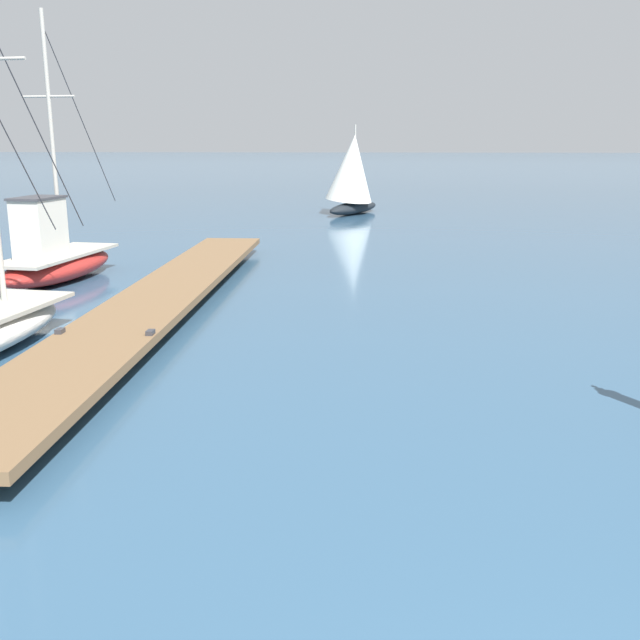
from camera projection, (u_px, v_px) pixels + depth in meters
name	position (u px, v px, depth m)	size (l,w,h in m)	color
floating_dock	(162.00, 296.00, 16.17)	(1.94, 18.26, 0.53)	brown
fishing_boat_0	(54.00, 257.00, 19.53)	(2.25, 5.92, 6.92)	#AD2823
distant_sailboat	(352.00, 174.00, 36.59)	(3.42, 4.71, 4.40)	black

